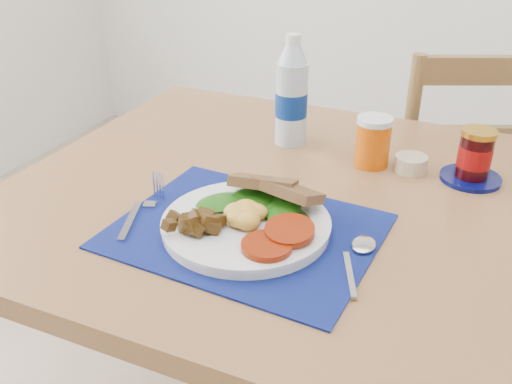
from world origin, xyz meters
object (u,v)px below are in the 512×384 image
(jam_on_saucer, at_px, (474,158))
(breakfast_plate, at_px, (242,220))
(water_bottle, at_px, (291,97))
(juice_glass, at_px, (373,143))
(chair_far, at_px, (455,164))

(jam_on_saucer, bearing_deg, breakfast_plate, -132.91)
(breakfast_plate, bearing_deg, jam_on_saucer, 47.03)
(water_bottle, height_order, juice_glass, water_bottle)
(breakfast_plate, distance_m, juice_glass, 0.36)
(water_bottle, relative_size, jam_on_saucer, 2.06)
(juice_glass, bearing_deg, water_bottle, 167.54)
(breakfast_plate, bearing_deg, chair_far, 72.42)
(breakfast_plate, xyz_separation_m, water_bottle, (-0.06, 0.38, 0.08))
(chair_far, distance_m, breakfast_plate, 0.91)
(breakfast_plate, relative_size, jam_on_saucer, 2.37)
(water_bottle, distance_m, jam_on_saucer, 0.39)
(chair_far, height_order, jam_on_saucer, chair_far)
(chair_far, distance_m, water_bottle, 0.64)
(chair_far, xyz_separation_m, jam_on_saucer, (0.05, -0.50, 0.24))
(chair_far, relative_size, breakfast_plate, 4.02)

